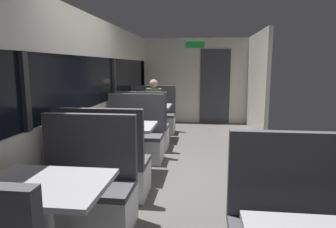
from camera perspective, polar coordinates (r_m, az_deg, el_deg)
ground_plane at (r=4.28m, az=3.38°, el=-12.31°), size 3.30×9.20×0.02m
carriage_window_panel_left at (r=4.34m, az=-16.02°, el=2.87°), size 0.09×8.48×2.30m
carriage_end_bulkhead at (r=8.18m, az=5.59°, el=6.27°), size 2.90×0.11×2.30m
carriage_aisle_panel_right at (r=7.10m, az=16.75°, el=5.56°), size 0.08×2.40×2.30m
dining_table_near_window at (r=2.38m, az=-22.60°, el=-14.41°), size 0.90×0.70×0.74m
bench_near_window_facing_entry at (r=3.08m, az=-15.68°, el=-14.81°), size 0.95×0.50×1.10m
dining_table_mid_window at (r=4.25m, az=-8.69°, el=-3.41°), size 0.90×0.70×0.74m
bench_mid_window_facing_end at (r=3.69m, az=-11.47°, el=-10.50°), size 0.95×0.50×1.10m
bench_mid_window_facing_entry at (r=4.98m, az=-6.48°, el=-5.16°), size 0.95×0.50×1.10m
dining_table_far_window at (r=6.27m, az=-3.62°, el=0.79°), size 0.90×0.70×0.74m
bench_far_window_facing_end at (r=5.65m, az=-4.85°, el=-3.38°), size 0.95×0.50×1.10m
bench_far_window_facing_entry at (r=7.00m, az=-2.58°, el=-0.89°), size 0.95×0.50×1.10m
seated_passenger at (r=6.89m, az=-2.69°, el=0.72°), size 0.47×0.55×1.26m
coffee_cup_primary at (r=6.40m, az=-4.02°, el=2.27°), size 0.07×0.07×0.09m
coffee_cup_secondary at (r=4.11m, az=-7.66°, el=-1.73°), size 0.07×0.07×0.09m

